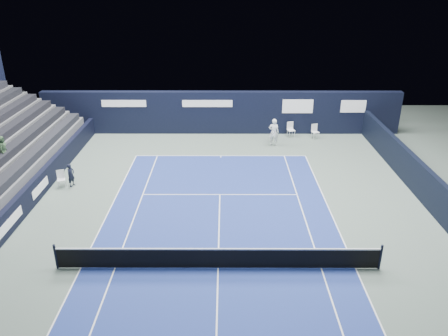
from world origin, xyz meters
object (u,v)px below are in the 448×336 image
at_px(folding_chair_back_a, 290,127).
at_px(line_judge_chair, 61,177).
at_px(folding_chair_back_b, 315,130).
at_px(tennis_net, 218,258).
at_px(tennis_player, 274,132).

bearing_deg(folding_chair_back_a, line_judge_chair, -166.29).
distance_m(folding_chair_back_a, folding_chair_back_b, 1.75).
relative_size(tennis_net, tennis_player, 6.82).
bearing_deg(tennis_net, tennis_player, 75.45).
distance_m(folding_chair_back_a, line_judge_chair, 16.06).
distance_m(tennis_net, tennis_player, 14.30).
bearing_deg(folding_chair_back_b, tennis_player, -171.26).
bearing_deg(tennis_player, folding_chair_back_a, 53.04).
height_order(folding_chair_back_a, tennis_net, tennis_net).
bearing_deg(tennis_net, folding_chair_back_a, 72.36).
relative_size(folding_chair_back_a, tennis_player, 0.57).
bearing_deg(tennis_player, line_judge_chair, -152.49).
height_order(folding_chair_back_b, tennis_player, tennis_player).
xyz_separation_m(folding_chair_back_b, line_judge_chair, (-15.45, -7.88, -0.06)).
relative_size(folding_chair_back_b, tennis_player, 0.55).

